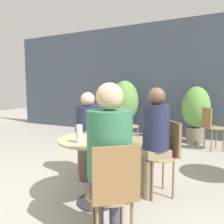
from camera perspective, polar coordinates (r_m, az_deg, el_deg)
ground_plane at (r=2.59m, az=-9.13°, el=-22.97°), size 20.00×20.00×0.00m
storefront_wall at (r=5.98m, az=13.42°, el=8.28°), size 10.00×0.06×3.00m
cafe_table_near at (r=2.42m, az=-4.24°, el=-10.71°), size 0.81×0.81×0.72m
bistro_chair_0 at (r=1.67m, az=0.39°, el=-19.40°), size 0.45×0.45×0.87m
bistro_chair_1 at (r=2.67m, az=13.81°, el=-9.66°), size 0.45×0.45×0.87m
bistro_chair_2 at (r=3.22m, az=-6.51°, el=-6.84°), size 0.45×0.45×0.87m
bistro_chair_3 at (r=4.68m, az=3.68°, el=-2.73°), size 0.41×0.39×0.87m
bistro_chair_4 at (r=3.33m, az=4.98°, el=-6.36°), size 0.45×0.44×0.87m
bistro_chair_5 at (r=5.58m, az=13.32°, el=-1.45°), size 0.45×0.45×0.87m
bistro_chair_6 at (r=4.86m, az=24.35°, el=-2.94°), size 0.45×0.44×0.87m
seated_person_0 at (r=1.71m, az=-0.72°, el=-10.29°), size 0.44×0.44×1.30m
seated_person_1 at (r=2.56m, az=11.15°, el=-5.09°), size 0.39×0.38×1.27m
seated_person_2 at (r=3.04m, az=-6.25°, el=-3.96°), size 0.41×0.41×1.21m
beer_glass_0 at (r=2.59m, az=-5.55°, el=-3.64°), size 0.06×0.06×0.20m
beer_glass_1 at (r=2.19m, az=-8.54°, el=-5.65°), size 0.07×0.07×0.18m
beer_glass_2 at (r=2.33m, az=1.52°, el=-4.96°), size 0.06×0.06×0.18m
potted_plant_0 at (r=5.70m, az=3.26°, el=1.89°), size 0.73×0.73×1.46m
potted_plant_1 at (r=5.35m, az=21.01°, el=0.24°), size 0.63×0.63×1.31m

